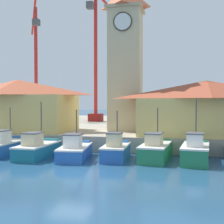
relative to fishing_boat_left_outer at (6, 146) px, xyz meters
The scene contains 13 objects.
ground_plane 9.36m from the fishing_boat_left_outer, 34.32° to the right, with size 300.00×300.00×0.00m, color navy.
quay_wharf 23.86m from the fishing_boat_left_outer, 71.17° to the left, with size 120.00×40.00×1.40m, color #A89E89.
fishing_boat_left_outer is the anchor object (origin of this frame).
fishing_boat_left_inner 3.39m from the fishing_boat_left_outer, 14.08° to the right, with size 2.12×5.18×4.46m.
fishing_boat_mid_left 6.46m from the fishing_boat_left_outer, ahead, with size 2.64×5.09×3.83m.
fishing_boat_center 9.58m from the fishing_boat_left_outer, ahead, with size 1.97×4.22×3.75m.
fishing_boat_mid_right 12.59m from the fishing_boat_left_outer, ahead, with size 2.41×5.39×3.98m.
fishing_boat_right_inner 15.50m from the fishing_boat_left_outer, ahead, with size 2.31×4.79×4.68m.
clock_tower 15.25m from the fishing_boat_left_outer, 46.20° to the left, with size 3.78×3.78×16.89m.
warehouse_left 7.93m from the fishing_boat_left_outer, 111.08° to the left, with size 11.93×7.02×5.40m.
warehouse_right 18.25m from the fishing_boat_left_outer, 20.82° to the left, with size 12.65×7.35×5.03m.
port_crane_near 27.15m from the fishing_boat_left_outer, 110.43° to the left, with size 5.65×9.09×19.94m.
port_crane_far 24.77m from the fishing_boat_left_outer, 85.93° to the left, with size 3.78×8.13×20.54m.
Camera 1 is at (6.66, -18.43, 4.46)m, focal length 50.00 mm.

